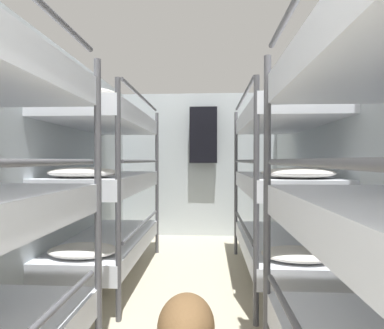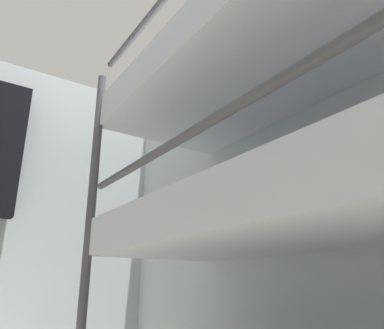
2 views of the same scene
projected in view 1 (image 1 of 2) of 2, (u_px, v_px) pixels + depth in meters
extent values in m
cube|color=silver|center=(19.00, 170.00, 2.33)|extent=(0.06, 5.51, 2.36)
cube|color=silver|center=(364.00, 170.00, 2.18)|extent=(0.06, 5.51, 2.36)
cube|color=silver|center=(199.00, 165.00, 4.98)|extent=(2.67, 0.06, 2.36)
cylinder|color=#4C4C51|center=(98.00, 209.00, 1.90)|extent=(0.04, 0.04, 1.89)
cylinder|color=#4C4C51|center=(5.00, 163.00, 1.03)|extent=(0.03, 1.50, 0.03)
cylinder|color=#4C4C51|center=(267.00, 210.00, 1.84)|extent=(0.04, 0.04, 1.89)
cylinder|color=#4C4C51|center=(319.00, 163.00, 0.97)|extent=(0.03, 1.50, 0.03)
cylinder|color=#4C4C51|center=(118.00, 200.00, 2.31)|extent=(0.04, 0.04, 1.89)
cylinder|color=#4C4C51|center=(157.00, 183.00, 4.04)|extent=(0.04, 0.04, 1.89)
cube|color=silver|center=(109.00, 244.00, 3.21)|extent=(0.75, 1.77, 0.17)
ellipsoid|color=silver|center=(83.00, 250.00, 2.56)|extent=(0.60, 0.40, 0.09)
cylinder|color=#4C4C51|center=(143.00, 224.00, 3.18)|extent=(0.03, 1.50, 0.03)
cube|color=silver|center=(108.00, 182.00, 3.20)|extent=(0.75, 1.77, 0.17)
ellipsoid|color=silver|center=(83.00, 172.00, 2.55)|extent=(0.60, 0.40, 0.09)
cylinder|color=#4C4C51|center=(143.00, 161.00, 3.17)|extent=(0.03, 1.50, 0.03)
cube|color=silver|center=(108.00, 120.00, 3.19)|extent=(0.75, 1.77, 0.17)
ellipsoid|color=silver|center=(82.00, 94.00, 2.54)|extent=(0.60, 0.40, 0.09)
cylinder|color=#4C4C51|center=(143.00, 98.00, 3.16)|extent=(0.03, 1.50, 0.03)
cylinder|color=#4C4C51|center=(256.00, 201.00, 2.25)|extent=(0.04, 0.04, 1.89)
cylinder|color=#4C4C51|center=(236.00, 183.00, 3.98)|extent=(0.04, 0.04, 1.89)
cube|color=silver|center=(279.00, 247.00, 3.10)|extent=(0.75, 1.77, 0.17)
ellipsoid|color=silver|center=(298.00, 254.00, 2.46)|extent=(0.60, 0.40, 0.09)
cylinder|color=#4C4C51|center=(243.00, 225.00, 3.12)|extent=(0.03, 1.50, 0.03)
cube|color=silver|center=(280.00, 183.00, 3.09)|extent=(0.75, 1.77, 0.17)
ellipsoid|color=silver|center=(298.00, 173.00, 2.45)|extent=(0.60, 0.40, 0.09)
cylinder|color=#4C4C51|center=(243.00, 161.00, 3.11)|extent=(0.03, 1.50, 0.03)
cube|color=silver|center=(280.00, 119.00, 3.08)|extent=(0.75, 1.77, 0.17)
ellipsoid|color=silver|center=(299.00, 91.00, 2.44)|extent=(0.60, 0.40, 0.09)
cylinder|color=#4C4C51|center=(244.00, 97.00, 3.10)|extent=(0.03, 1.50, 0.03)
ellipsoid|color=brown|center=(186.00, 325.00, 1.93)|extent=(0.37, 0.49, 0.37)
cube|color=black|center=(203.00, 135.00, 4.82)|extent=(0.44, 0.12, 0.90)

